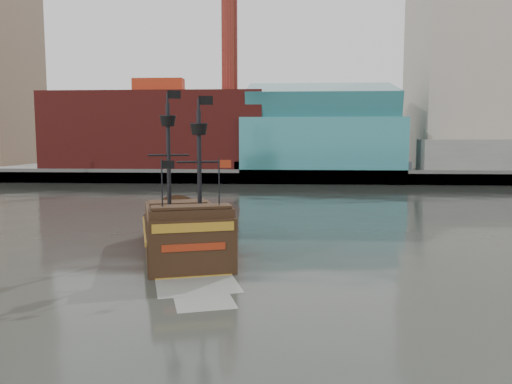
{
  "coord_description": "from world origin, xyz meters",
  "views": [
    {
      "loc": [
        3.66,
        -27.25,
        8.3
      ],
      "look_at": [
        1.18,
        12.19,
        4.0
      ],
      "focal_mm": 35.0,
      "sensor_mm": 36.0,
      "label": 1
    }
  ],
  "objects": [
    {
      "name": "promenade_far",
      "position": [
        0.0,
        92.0,
        1.0
      ],
      "size": [
        220.0,
        60.0,
        2.0
      ],
      "primitive_type": "cube",
      "color": "slate",
      "rests_on": "ground"
    },
    {
      "name": "seawall",
      "position": [
        0.0,
        62.5,
        1.3
      ],
      "size": [
        220.0,
        1.0,
        2.6
      ],
      "primitive_type": "cube",
      "color": "#4C4C49",
      "rests_on": "ground"
    },
    {
      "name": "ground",
      "position": [
        0.0,
        0.0,
        0.0
      ],
      "size": [
        400.0,
        400.0,
        0.0
      ],
      "primitive_type": "plane",
      "color": "#292C27",
      "rests_on": "ground"
    },
    {
      "name": "skyline",
      "position": [
        5.21,
        84.56,
        24.55
      ],
      "size": [
        149.0,
        45.0,
        62.0
      ],
      "color": "brown",
      "rests_on": "promenade_far"
    },
    {
      "name": "pirate_ship",
      "position": [
        -3.75,
        7.69,
        1.14
      ],
      "size": [
        9.74,
        17.6,
        12.63
      ],
      "rotation": [
        0.0,
        0.0,
        0.3
      ],
      "color": "black",
      "rests_on": "ground"
    }
  ]
}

